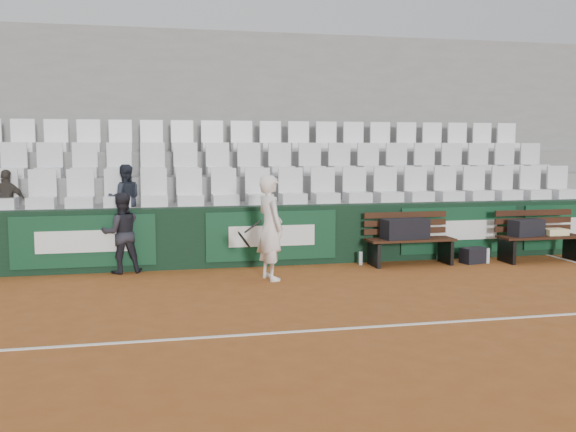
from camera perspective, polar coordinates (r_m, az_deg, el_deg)
The scene contains 22 objects.
ground at distance 7.21m, azimuth 6.08°, elevation -9.89°, with size 80.00×80.00×0.00m, color #9B5323.
court_baseline at distance 7.21m, azimuth 6.08°, elevation -9.85°, with size 18.00×0.06×0.01m, color white.
back_barrier at distance 10.91m, azimuth -0.23°, elevation -1.70°, with size 18.00×0.34×1.00m.
grandstand_tier_front at distance 11.51m, azimuth -1.23°, elevation -1.29°, with size 18.00×0.95×1.00m, color gray.
grandstand_tier_mid at distance 12.41m, azimuth -2.09°, elevation 0.29°, with size 18.00×0.95×1.45m, color gray.
grandstand_tier_back at distance 13.32m, azimuth -2.83°, elevation 1.66°, with size 18.00×0.95×1.90m, color gray.
grandstand_rear_wall at distance 13.90m, azimuth -3.30°, elevation 7.00°, with size 18.00×0.30×4.40m, color gray.
seat_row_front at distance 11.26m, azimuth -1.07°, elevation 2.71°, with size 11.90×0.44×0.63m, color silver.
seat_row_mid at distance 12.18m, azimuth -1.96°, elevation 5.08°, with size 11.90×0.44×0.63m, color silver.
seat_row_back at distance 13.11m, azimuth -2.73°, elevation 7.12°, with size 11.90×0.44×0.63m, color white.
bench_left at distance 11.09m, azimuth 10.82°, elevation -3.13°, with size 1.50×0.56×0.45m, color #361C10.
bench_right at distance 12.07m, azimuth 21.51°, elevation -2.70°, with size 1.50×0.56×0.45m, color black.
sports_bag_left at distance 11.00m, azimuth 10.36°, elevation -1.12°, with size 0.78×0.34×0.34m, color black.
sports_bag_right at distance 11.91m, azimuth 20.43°, elevation -0.98°, with size 0.61×0.28×0.28m, color black.
towel at distance 12.23m, azimuth 22.61°, elevation -1.30°, with size 0.40×0.29×0.11m, color beige.
sports_bag_ground at distance 11.52m, azimuth 16.19°, elevation -3.38°, with size 0.43×0.26×0.26m, color black.
water_bottle_near at distance 10.97m, azimuth 6.48°, elevation -3.75°, with size 0.06×0.06×0.23m, color silver.
water_bottle_far at distance 11.57m, azimuth 17.32°, elevation -3.38°, with size 0.07×0.07×0.26m, color silver.
tennis_player at distance 9.61m, azimuth -1.61°, elevation -1.03°, with size 0.76×0.66×1.58m.
ball_kid at distance 10.45m, azimuth -14.58°, elevation -1.48°, with size 0.62×0.48×1.28m, color black.
spectator_b at distance 11.30m, azimuth -23.76°, elevation 3.35°, with size 0.63×0.26×1.08m, color #36312B.
spectator_c at distance 11.08m, azimuth -14.35°, elevation 3.82°, with size 0.56×0.44×1.15m, color #1E232D.
Camera 1 is at (-2.22, -6.57, 1.98)m, focal length 40.00 mm.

